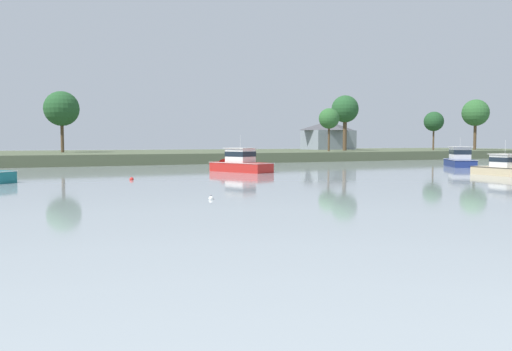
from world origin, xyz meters
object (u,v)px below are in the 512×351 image
cruiser_sand (508,171)px  mooring_buoy_red (132,179)px  cruiser_red (236,166)px  mooring_buoy_white (211,198)px  cruiser_navy (458,161)px

cruiser_sand → mooring_buoy_red: (-38.17, 11.55, -0.48)m
cruiser_red → mooring_buoy_white: bearing=-116.4°
cruiser_navy → mooring_buoy_white: size_ratio=26.83×
cruiser_navy → mooring_buoy_red: size_ratio=21.97×
cruiser_sand → cruiser_navy: bearing=55.8°
cruiser_navy → mooring_buoy_red: (-50.81, -7.04, -0.66)m
cruiser_red → mooring_buoy_red: bearing=-149.4°
cruiser_sand → cruiser_red: 30.96m
mooring_buoy_red → cruiser_navy: bearing=7.9°
cruiser_navy → cruiser_red: (-36.03, 1.69, -0.04)m
cruiser_sand → mooring_buoy_red: cruiser_sand is taller
cruiser_sand → cruiser_red: size_ratio=0.79×
cruiser_sand → cruiser_navy: size_ratio=0.78×
cruiser_red → mooring_buoy_white: size_ratio=26.64×
cruiser_navy → cruiser_sand: bearing=-124.2°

